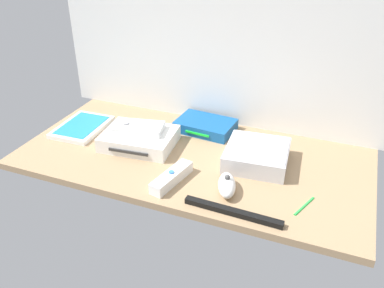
{
  "coord_description": "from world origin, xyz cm",
  "views": [
    {
      "loc": [
        37.98,
        -94.11,
        62.25
      ],
      "look_at": [
        0.0,
        0.0,
        4.0
      ],
      "focal_mm": 38.43,
      "sensor_mm": 36.0,
      "label": 1
    }
  ],
  "objects_px": {
    "remote_nunchuk": "(227,185)",
    "stylus_pen": "(304,205)",
    "remote_wand": "(172,178)",
    "mini_computer": "(257,155)",
    "game_console": "(139,139)",
    "remote_classic_pad": "(139,128)",
    "game_case": "(82,127)",
    "network_router": "(205,126)",
    "sensor_bar": "(233,212)"
  },
  "relations": [
    {
      "from": "remote_classic_pad",
      "to": "stylus_pen",
      "type": "distance_m",
      "value": 0.53
    },
    {
      "from": "mini_computer",
      "to": "remote_classic_pad",
      "type": "bearing_deg",
      "value": -176.16
    },
    {
      "from": "stylus_pen",
      "to": "remote_nunchuk",
      "type": "bearing_deg",
      "value": -176.14
    },
    {
      "from": "remote_nunchuk",
      "to": "remote_classic_pad",
      "type": "distance_m",
      "value": 0.35
    },
    {
      "from": "game_case",
      "to": "sensor_bar",
      "type": "bearing_deg",
      "value": -23.82
    },
    {
      "from": "game_console",
      "to": "game_case",
      "type": "height_order",
      "value": "game_console"
    },
    {
      "from": "mini_computer",
      "to": "stylus_pen",
      "type": "bearing_deg",
      "value": -43.32
    },
    {
      "from": "game_console",
      "to": "remote_nunchuk",
      "type": "relative_size",
      "value": 2.06
    },
    {
      "from": "mini_computer",
      "to": "game_case",
      "type": "bearing_deg",
      "value": -179.03
    },
    {
      "from": "game_case",
      "to": "remote_nunchuk",
      "type": "bearing_deg",
      "value": -17.77
    },
    {
      "from": "remote_wand",
      "to": "remote_nunchuk",
      "type": "xyz_separation_m",
      "value": [
        0.14,
        0.01,
        0.01
      ]
    },
    {
      "from": "game_case",
      "to": "stylus_pen",
      "type": "xyz_separation_m",
      "value": [
        0.73,
        -0.14,
        -0.0
      ]
    },
    {
      "from": "remote_nunchuk",
      "to": "sensor_bar",
      "type": "bearing_deg",
      "value": -82.0
    },
    {
      "from": "game_console",
      "to": "remote_nunchuk",
      "type": "height_order",
      "value": "remote_nunchuk"
    },
    {
      "from": "remote_wand",
      "to": "stylus_pen",
      "type": "xyz_separation_m",
      "value": [
        0.34,
        0.03,
        -0.01
      ]
    },
    {
      "from": "game_console",
      "to": "sensor_bar",
      "type": "bearing_deg",
      "value": -35.64
    },
    {
      "from": "game_case",
      "to": "network_router",
      "type": "xyz_separation_m",
      "value": [
        0.37,
        0.14,
        0.01
      ]
    },
    {
      "from": "mini_computer",
      "to": "remote_wand",
      "type": "distance_m",
      "value": 0.25
    },
    {
      "from": "mini_computer",
      "to": "remote_nunchuk",
      "type": "bearing_deg",
      "value": -102.8
    },
    {
      "from": "network_router",
      "to": "sensor_bar",
      "type": "relative_size",
      "value": 0.79
    },
    {
      "from": "remote_wand",
      "to": "remote_nunchuk",
      "type": "relative_size",
      "value": 1.4
    },
    {
      "from": "network_router",
      "to": "game_console",
      "type": "bearing_deg",
      "value": -128.38
    },
    {
      "from": "remote_classic_pad",
      "to": "remote_nunchuk",
      "type": "bearing_deg",
      "value": -34.84
    },
    {
      "from": "game_case",
      "to": "remote_wand",
      "type": "distance_m",
      "value": 0.43
    },
    {
      "from": "game_console",
      "to": "mini_computer",
      "type": "relative_size",
      "value": 1.22
    },
    {
      "from": "stylus_pen",
      "to": "remote_classic_pad",
      "type": "bearing_deg",
      "value": 166.54
    },
    {
      "from": "sensor_bar",
      "to": "remote_classic_pad",
      "type": "bearing_deg",
      "value": 151.0
    },
    {
      "from": "mini_computer",
      "to": "sensor_bar",
      "type": "bearing_deg",
      "value": -88.99
    },
    {
      "from": "mini_computer",
      "to": "remote_nunchuk",
      "type": "distance_m",
      "value": 0.16
    },
    {
      "from": "remote_classic_pad",
      "to": "stylus_pen",
      "type": "bearing_deg",
      "value": -25.38
    },
    {
      "from": "sensor_bar",
      "to": "stylus_pen",
      "type": "xyz_separation_m",
      "value": [
        0.15,
        0.09,
        -0.0
      ]
    },
    {
      "from": "remote_wand",
      "to": "stylus_pen",
      "type": "height_order",
      "value": "remote_wand"
    },
    {
      "from": "network_router",
      "to": "sensor_bar",
      "type": "bearing_deg",
      "value": -56.47
    },
    {
      "from": "network_router",
      "to": "remote_wand",
      "type": "xyz_separation_m",
      "value": [
        0.02,
        -0.31,
        -0.0
      ]
    },
    {
      "from": "network_router",
      "to": "remote_classic_pad",
      "type": "relative_size",
      "value": 1.2
    },
    {
      "from": "game_console",
      "to": "remote_nunchuk",
      "type": "bearing_deg",
      "value": -27.49
    },
    {
      "from": "mini_computer",
      "to": "game_case",
      "type": "height_order",
      "value": "mini_computer"
    },
    {
      "from": "remote_classic_pad",
      "to": "sensor_bar",
      "type": "relative_size",
      "value": 0.66
    },
    {
      "from": "remote_classic_pad",
      "to": "sensor_bar",
      "type": "height_order",
      "value": "remote_classic_pad"
    },
    {
      "from": "network_router",
      "to": "remote_classic_pad",
      "type": "distance_m",
      "value": 0.22
    },
    {
      "from": "network_router",
      "to": "remote_nunchuk",
      "type": "height_order",
      "value": "remote_nunchuk"
    },
    {
      "from": "remote_classic_pad",
      "to": "mini_computer",
      "type": "bearing_deg",
      "value": -8.07
    },
    {
      "from": "mini_computer",
      "to": "network_router",
      "type": "distance_m",
      "value": 0.24
    },
    {
      "from": "remote_wand",
      "to": "network_router",
      "type": "bearing_deg",
      "value": 105.25
    },
    {
      "from": "remote_nunchuk",
      "to": "stylus_pen",
      "type": "distance_m",
      "value": 0.19
    },
    {
      "from": "remote_nunchuk",
      "to": "sensor_bar",
      "type": "xyz_separation_m",
      "value": [
        0.04,
        -0.08,
        -0.01
      ]
    },
    {
      "from": "remote_nunchuk",
      "to": "remote_classic_pad",
      "type": "height_order",
      "value": "remote_classic_pad"
    },
    {
      "from": "remote_nunchuk",
      "to": "remote_classic_pad",
      "type": "bearing_deg",
      "value": 138.08
    },
    {
      "from": "mini_computer",
      "to": "remote_nunchuk",
      "type": "xyz_separation_m",
      "value": [
        -0.04,
        -0.16,
        -0.01
      ]
    },
    {
      "from": "remote_wand",
      "to": "stylus_pen",
      "type": "relative_size",
      "value": 1.69
    }
  ]
}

